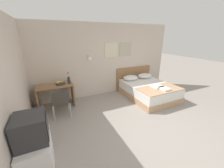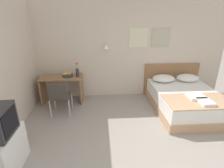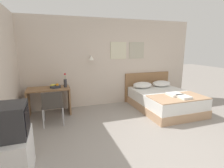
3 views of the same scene
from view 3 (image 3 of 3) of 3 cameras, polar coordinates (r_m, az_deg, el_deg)
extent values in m
plane|color=gray|center=(3.40, 14.21, -20.95)|extent=(24.00, 24.00, 0.00)
cube|color=beige|center=(5.47, -1.54, 6.93)|extent=(5.78, 0.06, 2.65)
cube|color=beige|center=(5.53, 2.10, 10.88)|extent=(0.52, 0.02, 0.52)
cube|color=#B7B29E|center=(5.78, 8.04, 10.84)|extent=(0.52, 0.02, 0.52)
cylinder|color=#B2B2B7|center=(5.21, -7.04, 9.05)|extent=(0.02, 0.16, 0.02)
cone|color=white|center=(5.13, -6.81, 8.45)|extent=(0.17, 0.17, 0.12)
cube|color=tan|center=(5.41, 16.58, -6.86)|extent=(1.51, 1.96, 0.22)
cube|color=white|center=(5.33, 16.76, -4.19)|extent=(1.48, 1.93, 0.31)
cube|color=#8E6642|center=(6.12, 11.35, -0.75)|extent=(1.63, 0.06, 0.96)
ellipsoid|color=white|center=(5.66, 9.91, -0.31)|extent=(0.62, 0.47, 0.19)
ellipsoid|color=white|center=(6.02, 15.80, 0.17)|extent=(0.62, 0.47, 0.19)
cube|color=tan|center=(4.86, 20.76, -4.06)|extent=(1.46, 0.79, 0.02)
cube|color=white|center=(4.95, 19.80, -3.18)|extent=(0.36, 0.34, 0.06)
cube|color=white|center=(4.78, 22.42, -3.91)|extent=(0.27, 0.34, 0.06)
cube|color=#8E6642|center=(4.95, -20.05, -1.47)|extent=(1.09, 0.57, 0.03)
cube|color=#8E6642|center=(5.09, -25.67, -5.93)|extent=(0.04, 0.52, 0.71)
cube|color=#8E6642|center=(5.06, -13.77, -5.14)|extent=(0.04, 0.52, 0.71)
cube|color=#3D3833|center=(4.41, -18.81, -6.56)|extent=(0.48, 0.48, 0.02)
cube|color=#3D3833|center=(4.14, -18.97, -5.03)|extent=(0.44, 0.03, 0.36)
cylinder|color=#B7B7BC|center=(4.71, -21.32, -8.62)|extent=(0.03, 0.03, 0.45)
cylinder|color=#B7B7BC|center=(4.70, -15.94, -8.26)|extent=(0.03, 0.03, 0.45)
cylinder|color=#B7B7BC|center=(4.30, -21.52, -10.65)|extent=(0.03, 0.03, 0.45)
cylinder|color=#B7B7BC|center=(4.29, -15.60, -10.25)|extent=(0.03, 0.03, 0.45)
cylinder|color=#333842|center=(4.94, -18.03, -0.83)|extent=(0.28, 0.28, 0.05)
sphere|color=orange|center=(4.92, -17.42, -0.27)|extent=(0.08, 0.08, 0.08)
ellipsoid|color=yellow|center=(4.94, -18.71, -0.35)|extent=(0.18, 0.12, 0.06)
cylinder|color=#333338|center=(4.91, -14.98, 0.26)|extent=(0.09, 0.09, 0.22)
cylinder|color=#3D7538|center=(4.88, -15.09, 2.31)|extent=(0.01, 0.01, 0.14)
sphere|color=#DB3838|center=(4.86, -15.14, 3.13)|extent=(0.06, 0.06, 0.06)
cube|color=white|center=(2.99, -29.56, -20.05)|extent=(0.47, 0.74, 0.64)
cube|color=#2D2D30|center=(2.75, -30.78, -10.34)|extent=(0.45, 0.49, 0.45)
cube|color=black|center=(2.71, -25.92, -10.15)|extent=(0.01, 0.39, 0.35)
camera|label=1|loc=(0.58, -58.65, 47.73)|focal=22.00mm
camera|label=2|loc=(1.04, 57.86, 30.05)|focal=28.00mm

